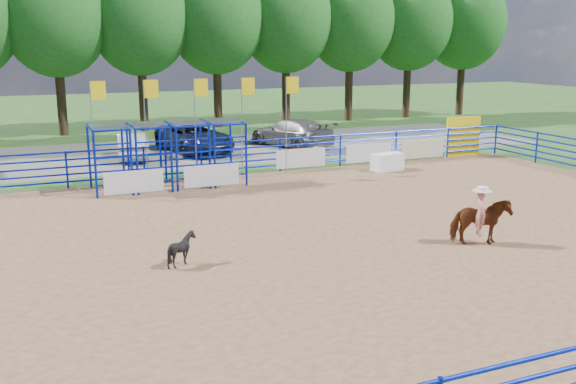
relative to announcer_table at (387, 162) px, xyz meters
The scene contains 12 objects.
ground 11.19m from the announcer_table, 132.11° to the right, with size 120.00×120.00×0.00m, color #365D25.
arena_dirt 11.19m from the announcer_table, 132.11° to the right, with size 30.00×20.00×0.02m, color #8B6545.
gravel_strip 11.50m from the announcer_table, 130.74° to the left, with size 40.00×10.00×0.01m, color #68675D.
announcer_table is the anchor object (origin of this frame).
horse_and_rider 10.93m from the announcer_table, 107.93° to the right, with size 1.75×1.25×2.33m.
calf 14.49m from the announcer_table, 142.60° to the right, with size 0.70×0.79×0.87m, color black.
car_b 12.51m from the announcer_table, 143.24° to the left, with size 1.37×3.93×1.30m, color #92959A.
car_c 10.66m from the announcer_table, 128.65° to the left, with size 2.60×5.65×1.57m, color black.
car_d 8.13m from the announcer_table, 98.77° to the left, with size 2.16×5.31×1.54m, color #58585B.
perimeter_fence 11.19m from the announcer_table, 132.11° to the right, with size 30.10×20.10×1.50m.
chute_assembly 9.45m from the announcer_table, behind, with size 19.32×2.41×4.20m.
treeline 20.51m from the announcer_table, 112.95° to the left, with size 56.40×6.40×11.24m.
Camera 1 is at (-7.61, -15.98, 5.59)m, focal length 40.00 mm.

